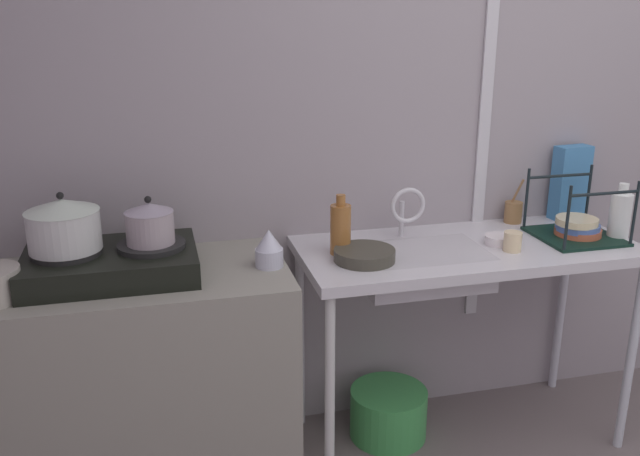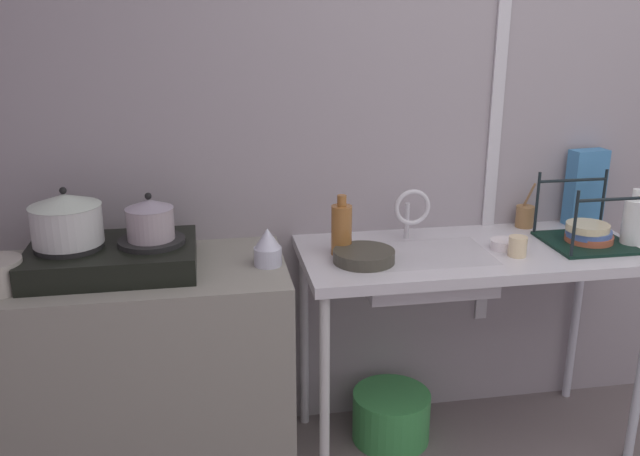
{
  "view_description": "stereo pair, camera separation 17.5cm",
  "coord_description": "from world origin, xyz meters",
  "px_view_note": "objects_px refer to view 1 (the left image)",
  "views": [
    {
      "loc": [
        -1.49,
        -0.89,
        1.71
      ],
      "look_at": [
        -0.92,
        1.36,
        0.96
      ],
      "focal_mm": 38.19,
      "sensor_mm": 36.0,
      "label": 1
    },
    {
      "loc": [
        -1.32,
        -0.93,
        1.71
      ],
      "look_at": [
        -0.92,
        1.36,
        0.96
      ],
      "focal_mm": 38.19,
      "sensor_mm": 36.0,
      "label": 2
    }
  ],
  "objects_px": {
    "cup_by_rack": "(513,241)",
    "bottle_by_sink": "(341,228)",
    "faucet": "(407,207)",
    "frying_pan": "(364,255)",
    "bucket_on_floor": "(388,413)",
    "stove": "(111,262)",
    "pot_on_right_burner": "(150,223)",
    "small_bowl_on_drainboard": "(498,240)",
    "bottle_by_rack": "(620,215)",
    "sink_basin": "(422,267)",
    "cereal_box": "(570,183)",
    "utensil_jar": "(513,212)",
    "dish_rack": "(577,228)",
    "pot_on_left_burner": "(63,224)",
    "percolator": "(269,249)"
  },
  "relations": [
    {
      "from": "frying_pan",
      "to": "bucket_on_floor",
      "type": "distance_m",
      "value": 0.79
    },
    {
      "from": "faucet",
      "to": "frying_pan",
      "type": "bearing_deg",
      "value": -141.78
    },
    {
      "from": "cup_by_rack",
      "to": "stove",
      "type": "bearing_deg",
      "value": 175.99
    },
    {
      "from": "sink_basin",
      "to": "cup_by_rack",
      "type": "xyz_separation_m",
      "value": [
        0.32,
        -0.08,
        0.1
      ]
    },
    {
      "from": "cereal_box",
      "to": "bucket_on_floor",
      "type": "relative_size",
      "value": 0.99
    },
    {
      "from": "frying_pan",
      "to": "percolator",
      "type": "bearing_deg",
      "value": 175.5
    },
    {
      "from": "frying_pan",
      "to": "bucket_on_floor",
      "type": "relative_size",
      "value": 0.7
    },
    {
      "from": "frying_pan",
      "to": "bottle_by_sink",
      "type": "bearing_deg",
      "value": 124.03
    },
    {
      "from": "stove",
      "to": "bottle_by_sink",
      "type": "height_order",
      "value": "bottle_by_sink"
    },
    {
      "from": "faucet",
      "to": "cup_by_rack",
      "type": "xyz_separation_m",
      "value": [
        0.34,
        -0.21,
        -0.1
      ]
    },
    {
      "from": "pot_on_right_burner",
      "to": "cup_by_rack",
      "type": "relative_size",
      "value": 2.23
    },
    {
      "from": "small_bowl_on_drainboard",
      "to": "bottle_by_sink",
      "type": "xyz_separation_m",
      "value": [
        -0.62,
        0.05,
        0.08
      ]
    },
    {
      "from": "pot_on_left_burner",
      "to": "sink_basin",
      "type": "bearing_deg",
      "value": -0.96
    },
    {
      "from": "frying_pan",
      "to": "utensil_jar",
      "type": "distance_m",
      "value": 0.81
    },
    {
      "from": "bucket_on_floor",
      "to": "percolator",
      "type": "bearing_deg",
      "value": -168.68
    },
    {
      "from": "stove",
      "to": "pot_on_right_burner",
      "type": "distance_m",
      "value": 0.19
    },
    {
      "from": "pot_on_left_burner",
      "to": "utensil_jar",
      "type": "height_order",
      "value": "pot_on_left_burner"
    },
    {
      "from": "sink_basin",
      "to": "cereal_box",
      "type": "xyz_separation_m",
      "value": [
        0.77,
        0.24,
        0.22
      ]
    },
    {
      "from": "pot_on_right_burner",
      "to": "bottle_by_sink",
      "type": "relative_size",
      "value": 0.73
    },
    {
      "from": "small_bowl_on_drainboard",
      "to": "bottle_by_rack",
      "type": "distance_m",
      "value": 0.5
    },
    {
      "from": "frying_pan",
      "to": "bottle_by_rack",
      "type": "distance_m",
      "value": 1.05
    },
    {
      "from": "pot_on_left_burner",
      "to": "small_bowl_on_drainboard",
      "type": "xyz_separation_m",
      "value": [
        1.57,
        -0.02,
        -0.18
      ]
    },
    {
      "from": "frying_pan",
      "to": "small_bowl_on_drainboard",
      "type": "height_order",
      "value": "frying_pan"
    },
    {
      "from": "pot_on_left_burner",
      "to": "frying_pan",
      "type": "distance_m",
      "value": 1.03
    },
    {
      "from": "faucet",
      "to": "dish_rack",
      "type": "bearing_deg",
      "value": -11.81
    },
    {
      "from": "percolator",
      "to": "sink_basin",
      "type": "xyz_separation_m",
      "value": [
        0.59,
        0.02,
        -0.13
      ]
    },
    {
      "from": "sink_basin",
      "to": "bucket_on_floor",
      "type": "relative_size",
      "value": 1.49
    },
    {
      "from": "faucet",
      "to": "frying_pan",
      "type": "distance_m",
      "value": 0.31
    },
    {
      "from": "pot_on_left_burner",
      "to": "pot_on_right_burner",
      "type": "xyz_separation_m",
      "value": [
        0.27,
        0.0,
        -0.02
      ]
    },
    {
      "from": "bottle_by_sink",
      "to": "pot_on_right_burner",
      "type": "bearing_deg",
      "value": -177.58
    },
    {
      "from": "sink_basin",
      "to": "cup_by_rack",
      "type": "relative_size",
      "value": 6.46
    },
    {
      "from": "percolator",
      "to": "bucket_on_floor",
      "type": "distance_m",
      "value": 0.95
    },
    {
      "from": "cup_by_rack",
      "to": "bottle_by_sink",
      "type": "height_order",
      "value": "bottle_by_sink"
    },
    {
      "from": "pot_on_right_burner",
      "to": "cereal_box",
      "type": "relative_size",
      "value": 0.52
    },
    {
      "from": "pot_on_right_burner",
      "to": "bucket_on_floor",
      "type": "distance_m",
      "value": 1.29
    },
    {
      "from": "percolator",
      "to": "pot_on_right_burner",
      "type": "bearing_deg",
      "value": 174.47
    },
    {
      "from": "frying_pan",
      "to": "cup_by_rack",
      "type": "height_order",
      "value": "cup_by_rack"
    },
    {
      "from": "stove",
      "to": "pot_on_left_burner",
      "type": "bearing_deg",
      "value": -180.0
    },
    {
      "from": "stove",
      "to": "utensil_jar",
      "type": "distance_m",
      "value": 1.64
    },
    {
      "from": "pot_on_right_burner",
      "to": "cereal_box",
      "type": "height_order",
      "value": "cereal_box"
    },
    {
      "from": "stove",
      "to": "sink_basin",
      "type": "bearing_deg",
      "value": -1.08
    },
    {
      "from": "frying_pan",
      "to": "cereal_box",
      "type": "bearing_deg",
      "value": 15.9
    },
    {
      "from": "percolator",
      "to": "cup_by_rack",
      "type": "distance_m",
      "value": 0.91
    },
    {
      "from": "pot_on_left_burner",
      "to": "bucket_on_floor",
      "type": "distance_m",
      "value": 1.5
    },
    {
      "from": "pot_on_left_burner",
      "to": "cup_by_rack",
      "type": "xyz_separation_m",
      "value": [
        1.58,
        -0.1,
        -0.16
      ]
    },
    {
      "from": "cup_by_rack",
      "to": "faucet",
      "type": "bearing_deg",
      "value": 147.77
    },
    {
      "from": "dish_rack",
      "to": "bottle_by_rack",
      "type": "height_order",
      "value": "dish_rack"
    },
    {
      "from": "faucet",
      "to": "bottle_by_sink",
      "type": "xyz_separation_m",
      "value": [
        -0.29,
        -0.09,
        -0.04
      ]
    },
    {
      "from": "sink_basin",
      "to": "dish_rack",
      "type": "height_order",
      "value": "dish_rack"
    },
    {
      "from": "percolator",
      "to": "sink_basin",
      "type": "height_order",
      "value": "percolator"
    }
  ]
}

